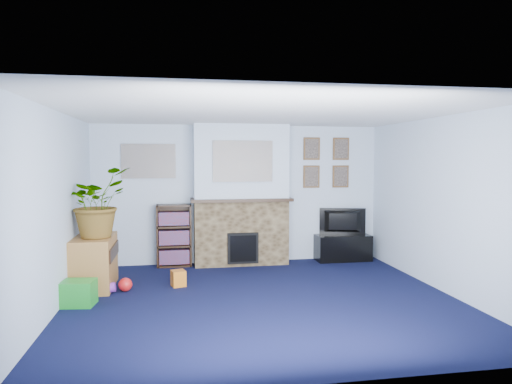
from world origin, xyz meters
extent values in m
cube|color=black|center=(0.00, 0.00, 0.00)|extent=(5.00, 4.50, 0.01)
cube|color=white|center=(0.00, 0.00, 2.40)|extent=(5.00, 4.50, 0.01)
cube|color=silver|center=(0.00, 2.25, 1.20)|extent=(5.00, 0.04, 2.40)
cube|color=silver|center=(0.00, -2.25, 1.20)|extent=(5.00, 0.04, 2.40)
cube|color=silver|center=(-2.50, 0.00, 1.20)|extent=(0.04, 4.50, 2.40)
cube|color=silver|center=(2.50, 0.00, 1.20)|extent=(0.04, 4.50, 2.40)
cube|color=brown|center=(0.00, 2.05, 0.55)|extent=(1.60, 0.40, 1.10)
cube|color=brown|center=(0.00, 2.05, 1.75)|extent=(1.60, 0.40, 1.30)
cube|color=brown|center=(0.00, 2.02, 1.12)|extent=(1.72, 0.50, 0.05)
cube|color=brown|center=(0.00, 1.84, 0.32)|extent=(0.52, 0.08, 0.52)
cube|color=brown|center=(0.00, 1.80, 0.32)|extent=(0.44, 0.02, 0.44)
cube|color=gray|center=(0.00, 1.84, 1.78)|extent=(1.00, 0.03, 0.68)
cube|color=gray|center=(-1.55, 2.23, 1.78)|extent=(0.90, 0.03, 0.58)
cube|color=brown|center=(1.30, 2.23, 2.00)|extent=(0.30, 0.03, 0.40)
cube|color=brown|center=(1.85, 2.23, 2.00)|extent=(0.30, 0.03, 0.40)
cube|color=brown|center=(1.30, 2.23, 1.50)|extent=(0.30, 0.03, 0.40)
cube|color=brown|center=(1.85, 2.23, 1.50)|extent=(0.30, 0.03, 0.40)
cube|color=black|center=(1.84, 2.03, 0.22)|extent=(0.97, 0.41, 0.46)
imported|color=black|center=(1.84, 2.05, 0.70)|extent=(0.82, 0.32, 0.47)
cube|color=black|center=(-1.14, 2.23, 0.53)|extent=(0.58, 0.02, 1.05)
cube|color=black|center=(-1.41, 2.10, 0.53)|extent=(0.03, 0.28, 1.05)
cube|color=black|center=(-0.86, 2.10, 0.53)|extent=(0.03, 0.28, 1.05)
cube|color=black|center=(-1.14, 2.10, 0.01)|extent=(0.56, 0.28, 0.03)
cube|color=black|center=(-1.14, 2.10, 0.35)|extent=(0.56, 0.28, 0.03)
cube|color=black|center=(-1.14, 2.10, 0.68)|extent=(0.56, 0.28, 0.03)
cube|color=black|center=(-1.14, 2.10, 1.04)|extent=(0.56, 0.28, 0.03)
cube|color=black|center=(-1.14, 2.09, 0.17)|extent=(0.50, 0.22, 0.24)
cube|color=black|center=(-1.14, 2.09, 0.50)|extent=(0.50, 0.22, 0.24)
cube|color=black|center=(-1.14, 2.09, 0.82)|extent=(0.50, 0.22, 0.22)
cube|color=#996631|center=(-2.24, 0.97, 0.35)|extent=(0.52, 0.94, 0.73)
imported|color=#26661E|center=(-2.19, 0.92, 1.21)|extent=(1.08, 1.13, 0.97)
cube|color=gold|center=(-0.02, 2.00, 1.22)|extent=(0.09, 0.06, 0.13)
cylinder|color=#B2BFC6|center=(0.34, 2.00, 1.23)|extent=(0.06, 0.06, 0.18)
sphere|color=slate|center=(-0.63, 2.00, 1.22)|extent=(0.14, 0.14, 0.14)
cylinder|color=orange|center=(0.69, 2.00, 1.21)|extent=(0.07, 0.07, 0.13)
cube|color=#198C26|center=(-2.30, 0.18, 0.14)|extent=(0.43, 0.36, 0.31)
sphere|color=red|center=(-1.79, 0.70, 0.09)|extent=(0.19, 0.19, 0.19)
cube|color=orange|center=(-1.08, 0.84, 0.11)|extent=(0.23, 0.23, 0.23)
cylinder|color=purple|center=(-2.06, 0.63, 0.07)|extent=(0.29, 0.13, 0.17)
camera|label=1|loc=(-1.07, -5.66, 1.81)|focal=32.00mm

